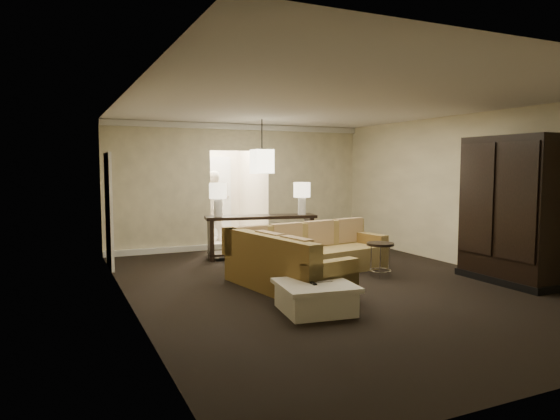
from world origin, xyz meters
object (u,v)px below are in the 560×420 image
coffee_table (315,297)px  armoire (510,213)px  sectional_sofa (306,258)px  person (212,202)px  drink_table (380,252)px  console_table (261,233)px

coffee_table → armoire: (3.58, 0.14, 0.92)m
sectional_sofa → coffee_table: bearing=-124.2°
person → coffee_table: bearing=78.6°
drink_table → person: (-1.37, 5.04, 0.55)m
person → drink_table: bearing=99.1°
console_table → coffee_table: bearing=-92.1°
drink_table → sectional_sofa: bearing=165.1°
coffee_table → console_table: size_ratio=0.45×
sectional_sofa → drink_table: sectional_sofa is taller
sectional_sofa → person: size_ratio=1.57×
armoire → person: size_ratio=1.21×
sectional_sofa → armoire: 3.31m
coffee_table → drink_table: drink_table is taller
sectional_sofa → console_table: bearing=77.8°
coffee_table → console_table: (0.81, 3.78, 0.32)m
sectional_sofa → person: 4.76m
coffee_table → person: (0.59, 6.38, 0.77)m
console_table → drink_table: (1.15, -2.44, -0.10)m
sectional_sofa → coffee_table: 1.83m
coffee_table → drink_table: bearing=34.1°
coffee_table → armoire: size_ratio=0.44×
sectional_sofa → console_table: size_ratio=1.32×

